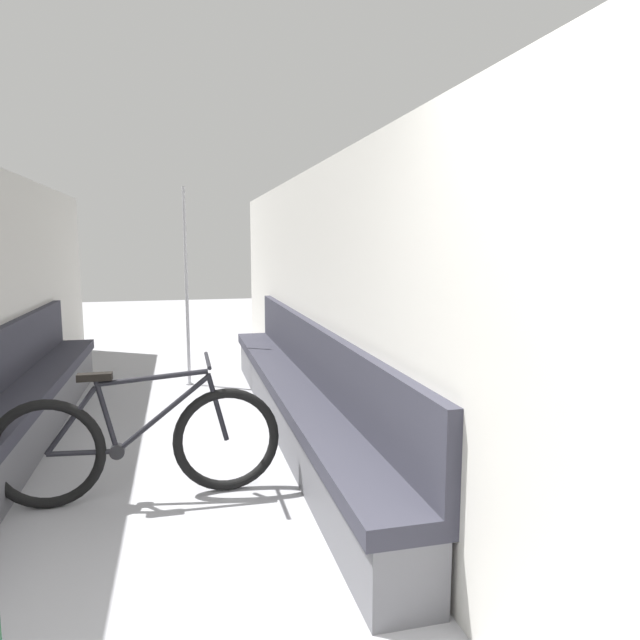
% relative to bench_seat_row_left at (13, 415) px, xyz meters
% --- Properties ---
extents(wall_right, '(0.10, 9.39, 2.21)m').
position_rel_bench_seat_row_left_xyz_m(wall_right, '(2.38, -0.27, 0.79)').
color(wall_right, beige).
rests_on(wall_right, ground).
extents(bench_seat_row_left, '(0.41, 5.03, 0.93)m').
position_rel_bench_seat_row_left_xyz_m(bench_seat_row_left, '(0.00, 0.00, 0.00)').
color(bench_seat_row_left, '#5B5B60').
rests_on(bench_seat_row_left, ground).
extents(bench_seat_row_right, '(0.41, 5.03, 0.93)m').
position_rel_bench_seat_row_left_xyz_m(bench_seat_row_right, '(2.15, 0.00, 0.00)').
color(bench_seat_row_right, '#5B5B60').
rests_on(bench_seat_row_right, ground).
extents(bicycle, '(1.74, 0.46, 0.87)m').
position_rel_bench_seat_row_left_xyz_m(bicycle, '(0.96, -0.98, 0.04)').
color(bicycle, black).
rests_on(bicycle, ground).
extents(grab_pole_near, '(0.08, 0.08, 2.19)m').
position_rel_bench_seat_row_left_xyz_m(grab_pole_near, '(1.31, 1.90, 0.75)').
color(grab_pole_near, gray).
rests_on(grab_pole_near, ground).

